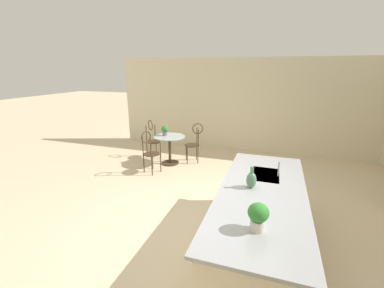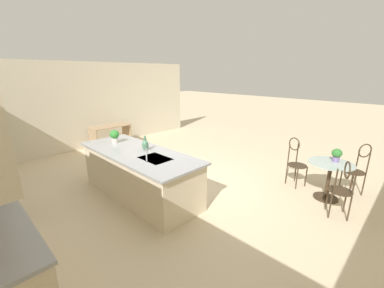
{
  "view_description": "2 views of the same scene",
  "coord_description": "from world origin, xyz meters",
  "px_view_note": "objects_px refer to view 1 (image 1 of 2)",
  "views": [
    {
      "loc": [
        3.32,
        0.93,
        2.39
      ],
      "look_at": [
        -0.61,
        -0.39,
        1.16
      ],
      "focal_mm": 23.81,
      "sensor_mm": 36.0,
      "label": 1
    },
    {
      "loc": [
        -3.51,
        3.26,
        2.38
      ],
      "look_at": [
        -0.61,
        0.29,
        1.14
      ],
      "focal_mm": 22.55,
      "sensor_mm": 36.0,
      "label": 2
    }
  ],
  "objects_px": {
    "potted_plant_counter_far": "(258,215)",
    "vase_on_counter": "(251,180)",
    "chair_by_island": "(152,137)",
    "potted_plant_on_table": "(165,130)",
    "bistro_table": "(170,147)",
    "chair_toward_desk": "(194,141)",
    "chair_near_window": "(150,150)"
  },
  "relations": [
    {
      "from": "potted_plant_counter_far",
      "to": "chair_by_island",
      "type": "bearing_deg",
      "value": -141.38
    },
    {
      "from": "vase_on_counter",
      "to": "potted_plant_counter_far",
      "type": "bearing_deg",
      "value": 9.64
    },
    {
      "from": "chair_near_window",
      "to": "potted_plant_on_table",
      "type": "distance_m",
      "value": 0.82
    },
    {
      "from": "chair_toward_desk",
      "to": "potted_plant_on_table",
      "type": "distance_m",
      "value": 0.82
    },
    {
      "from": "potted_plant_on_table",
      "to": "chair_toward_desk",
      "type": "bearing_deg",
      "value": 113.92
    },
    {
      "from": "potted_plant_on_table",
      "to": "vase_on_counter",
      "type": "bearing_deg",
      "value": 42.01
    },
    {
      "from": "chair_by_island",
      "to": "chair_near_window",
      "type": "bearing_deg",
      "value": 24.14
    },
    {
      "from": "bistro_table",
      "to": "chair_toward_desk",
      "type": "relative_size",
      "value": 0.77
    },
    {
      "from": "vase_on_counter",
      "to": "bistro_table",
      "type": "bearing_deg",
      "value": -139.28
    },
    {
      "from": "chair_by_island",
      "to": "chair_toward_desk",
      "type": "bearing_deg",
      "value": 90.81
    },
    {
      "from": "potted_plant_counter_far",
      "to": "potted_plant_on_table",
      "type": "bearing_deg",
      "value": -144.3
    },
    {
      "from": "potted_plant_counter_far",
      "to": "vase_on_counter",
      "type": "xyz_separation_m",
      "value": [
        -0.9,
        -0.15,
        -0.05
      ]
    },
    {
      "from": "bistro_table",
      "to": "vase_on_counter",
      "type": "relative_size",
      "value": 2.78
    },
    {
      "from": "chair_near_window",
      "to": "potted_plant_on_table",
      "type": "height_order",
      "value": "chair_near_window"
    },
    {
      "from": "chair_near_window",
      "to": "chair_by_island",
      "type": "xyz_separation_m",
      "value": [
        -1.04,
        -0.47,
        0.0
      ]
    },
    {
      "from": "bistro_table",
      "to": "potted_plant_on_table",
      "type": "height_order",
      "value": "potted_plant_on_table"
    },
    {
      "from": "bistro_table",
      "to": "chair_near_window",
      "type": "xyz_separation_m",
      "value": [
        0.72,
        -0.19,
        0.13
      ]
    },
    {
      "from": "chair_toward_desk",
      "to": "vase_on_counter",
      "type": "height_order",
      "value": "vase_on_counter"
    },
    {
      "from": "potted_plant_on_table",
      "to": "vase_on_counter",
      "type": "distance_m",
      "value": 3.65
    },
    {
      "from": "chair_near_window",
      "to": "chair_by_island",
      "type": "height_order",
      "value": "same"
    },
    {
      "from": "chair_by_island",
      "to": "potted_plant_on_table",
      "type": "height_order",
      "value": "chair_by_island"
    },
    {
      "from": "chair_toward_desk",
      "to": "vase_on_counter",
      "type": "distance_m",
      "value": 3.52
    },
    {
      "from": "bistro_table",
      "to": "potted_plant_on_table",
      "type": "xyz_separation_m",
      "value": [
        -0.03,
        -0.14,
        0.44
      ]
    },
    {
      "from": "chair_by_island",
      "to": "bistro_table",
      "type": "bearing_deg",
      "value": 63.97
    },
    {
      "from": "chair_toward_desk",
      "to": "vase_on_counter",
      "type": "xyz_separation_m",
      "value": [
        3.02,
        1.75,
        0.46
      ]
    },
    {
      "from": "potted_plant_counter_far",
      "to": "chair_toward_desk",
      "type": "bearing_deg",
      "value": -154.04
    },
    {
      "from": "chair_by_island",
      "to": "chair_toward_desk",
      "type": "height_order",
      "value": "same"
    },
    {
      "from": "chair_toward_desk",
      "to": "vase_on_counter",
      "type": "relative_size",
      "value": 3.62
    },
    {
      "from": "potted_plant_on_table",
      "to": "potted_plant_counter_far",
      "type": "bearing_deg",
      "value": 35.7
    },
    {
      "from": "chair_by_island",
      "to": "potted_plant_on_table",
      "type": "relative_size",
      "value": 4.08
    },
    {
      "from": "chair_near_window",
      "to": "potted_plant_on_table",
      "type": "relative_size",
      "value": 4.08
    },
    {
      "from": "chair_toward_desk",
      "to": "potted_plant_on_table",
      "type": "relative_size",
      "value": 4.08
    }
  ]
}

